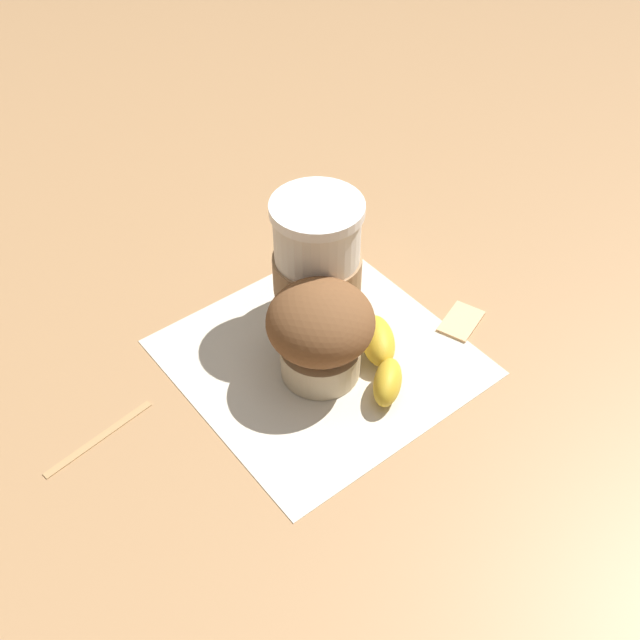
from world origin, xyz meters
TOP-DOWN VIEW (x-y plane):
  - ground_plane at (0.00, 0.00)m, footprint 3.00×3.00m
  - paper_napkin at (0.00, 0.00)m, footprint 0.30×0.30m
  - coffee_cup at (-0.06, 0.02)m, footprint 0.09×0.09m
  - muffin at (0.02, -0.01)m, footprint 0.10×0.10m
  - banana at (-0.01, 0.05)m, footprint 0.21×0.07m
  - sugar_packet at (0.02, 0.15)m, footprint 0.05×0.06m
  - wooden_stirrer at (-0.00, -0.22)m, footprint 0.04×0.11m

SIDE VIEW (x-z plane):
  - ground_plane at x=0.00m, z-range 0.00..0.00m
  - paper_napkin at x=0.00m, z-range 0.00..0.00m
  - wooden_stirrer at x=0.00m, z-range 0.00..0.00m
  - sugar_packet at x=0.02m, z-range 0.00..0.01m
  - banana at x=-0.01m, z-range 0.00..0.03m
  - muffin at x=0.02m, z-range 0.01..0.10m
  - coffee_cup at x=-0.06m, z-range 0.00..0.14m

